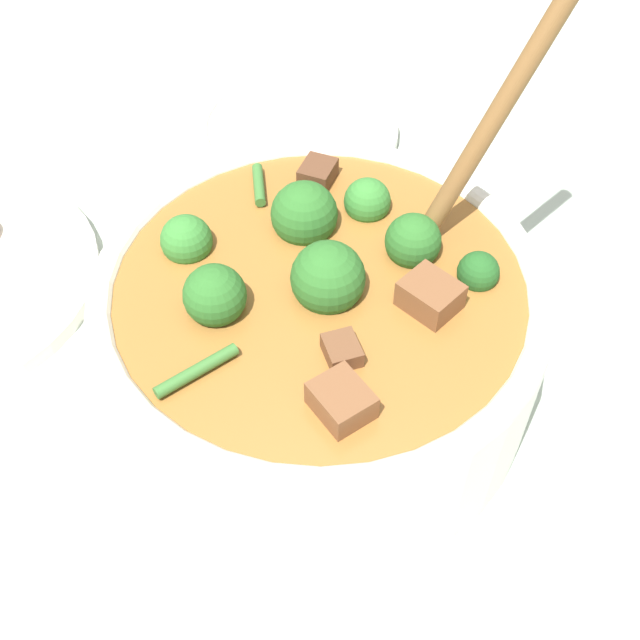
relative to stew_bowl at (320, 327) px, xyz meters
The scene contains 3 objects.
ground_plane 0.06m from the stew_bowl, 159.42° to the right, with size 4.00×4.00×0.00m, color #ADBCAD.
stew_bowl is the anchor object (origin of this frame).
empty_plate 0.29m from the stew_bowl, 49.24° to the left, with size 0.18×0.18×0.02m.
Camera 1 is at (-0.23, -0.23, 0.45)m, focal length 45.00 mm.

